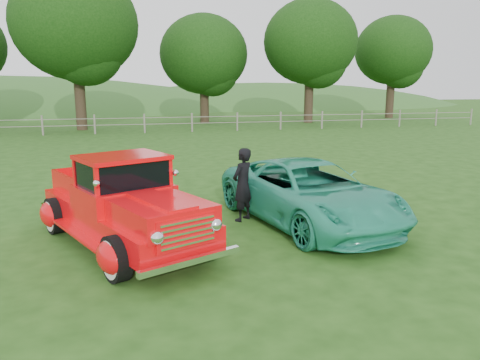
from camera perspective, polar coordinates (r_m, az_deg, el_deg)
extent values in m
plane|color=#1F4512|center=(8.69, -5.05, -9.16)|extent=(140.00, 140.00, 0.00)
ellipsoid|color=#2E6726|center=(73.50, 3.04, 6.32)|extent=(72.00, 52.00, 14.00)
cube|color=slate|center=(30.17, -11.56, 6.68)|extent=(48.00, 0.04, 0.04)
cube|color=slate|center=(30.14, -11.59, 7.44)|extent=(48.00, 0.04, 0.04)
cylinder|color=#302118|center=(33.16, -18.95, 9.97)|extent=(0.70, 0.70, 4.84)
ellipsoid|color=black|center=(33.36, -19.47, 17.53)|extent=(8.00, 8.00, 7.20)
cylinder|color=#302118|center=(37.57, -4.37, 9.86)|extent=(0.70, 0.70, 3.74)
ellipsoid|color=black|center=(37.61, -4.45, 15.04)|extent=(6.80, 6.80, 6.12)
cylinder|color=#302118|center=(37.81, 8.39, 10.28)|extent=(0.70, 0.70, 4.40)
ellipsoid|color=black|center=(37.93, 8.58, 16.33)|extent=(7.20, 7.20, 6.48)
cylinder|color=#302118|center=(44.56, 17.85, 9.91)|extent=(0.70, 0.70, 4.18)
ellipsoid|color=black|center=(44.64, 18.16, 14.79)|extent=(6.60, 6.60, 5.94)
cylinder|color=black|center=(7.73, -14.90, -9.25)|extent=(0.53, 0.79, 0.76)
cylinder|color=black|center=(8.46, -4.48, -7.01)|extent=(0.53, 0.79, 0.76)
cylinder|color=black|center=(10.52, -21.66, -4.06)|extent=(0.53, 0.79, 0.76)
cylinder|color=black|center=(11.07, -13.43, -2.77)|extent=(0.53, 0.79, 0.76)
cube|color=#F0080D|center=(9.33, -14.09, -4.26)|extent=(3.32, 4.84, 0.44)
ellipsoid|color=#F0080D|center=(7.69, -15.40, -9.07)|extent=(0.69, 0.85, 0.54)
ellipsoid|color=#F0080D|center=(8.48, -4.09, -6.67)|extent=(0.69, 0.85, 0.54)
ellipsoid|color=#F0080D|center=(10.50, -22.05, -3.91)|extent=(0.69, 0.85, 0.54)
ellipsoid|color=#F0080D|center=(11.09, -13.11, -2.52)|extent=(0.69, 0.85, 0.54)
cube|color=#F0080D|center=(7.88, -9.58, -4.08)|extent=(1.87, 2.01, 0.42)
cube|color=#F0080D|center=(9.14, -13.96, -1.93)|extent=(2.01, 1.89, 0.44)
cube|color=black|center=(9.04, -14.11, 0.96)|extent=(1.78, 1.62, 0.50)
cube|color=#F0080D|center=(8.99, -14.20, 2.72)|extent=(1.89, 1.74, 0.08)
cube|color=#F0080D|center=(10.46, -17.24, -0.63)|extent=(1.88, 2.26, 0.45)
cube|color=white|center=(7.24, -6.45, -6.40)|extent=(1.01, 0.53, 0.50)
cube|color=white|center=(7.31, -5.95, -9.81)|extent=(1.69, 0.83, 0.10)
cube|color=white|center=(11.56, -19.00, -2.29)|extent=(1.60, 0.80, 0.10)
imported|color=teal|center=(10.51, 8.44, -1.56)|extent=(3.33, 5.42, 1.40)
imported|color=black|center=(10.59, 0.32, -0.56)|extent=(0.72, 0.70, 1.68)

